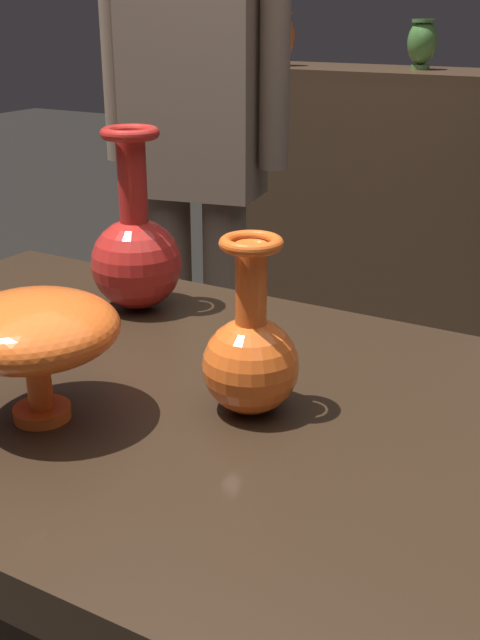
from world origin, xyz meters
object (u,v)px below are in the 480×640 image
Objects in this scene: shelf_vase_left at (422,42)px; visitor_near_left at (195,136)px; vase_centerpiece at (249,356)px; shelf_vase_far_left at (281,37)px; vase_left_accent at (34,331)px; vase_right_accent at (136,252)px.

visitor_near_left is at bearing -97.34° from shelf_vase_left.
visitor_near_left is (-0.70, 0.98, 0.04)m from vase_centerpiece.
visitor_near_left is (-0.16, -1.23, -0.18)m from shelf_vase_left.
shelf_vase_left is at bearing 103.79° from vase_centerpiece.
vase_left_accent is at bearing -68.65° from shelf_vase_far_left.
vase_centerpiece is 1.10× the size of vase_left_accent.
vase_left_accent is at bearing -70.64° from vase_right_accent.
visitor_near_left is (0.36, -1.16, -0.19)m from shelf_vase_far_left.
vase_right_accent is 1.32× the size of shelf_vase_far_left.
shelf_vase_left reaches higher than vase_centerpiece.
visitor_near_left is at bearing 125.53° from vase_centerpiece.
shelf_vase_left reaches higher than vase_right_accent.
visitor_near_left is (-0.41, 0.79, 0.02)m from vase_right_accent.
shelf_vase_left is (-0.54, 2.21, 0.22)m from vase_centerpiece.
visitor_near_left is at bearing 117.64° from vase_right_accent.
vase_centerpiece is 0.12× the size of visitor_near_left.
vase_centerpiece is 0.22m from vase_left_accent.
vase_left_accent is 0.11× the size of visitor_near_left.
vase_left_accent is 0.33m from vase_right_accent.
vase_right_accent is (-0.11, 0.31, -0.02)m from vase_left_accent.
vase_centerpiece is 2.40m from shelf_vase_far_left.
shelf_vase_left is 1.25m from visitor_near_left.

